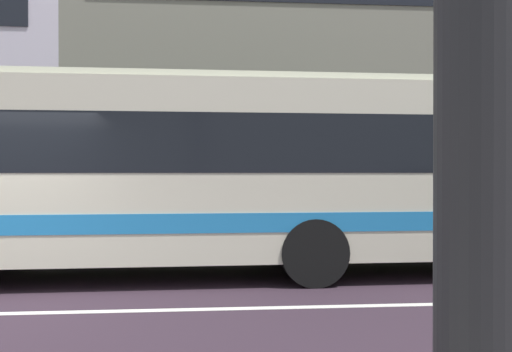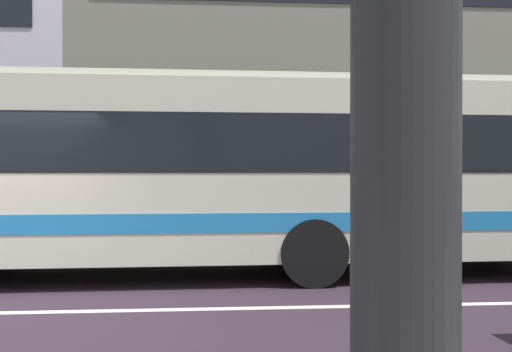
{
  "view_description": "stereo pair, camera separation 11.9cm",
  "coord_description": "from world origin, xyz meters",
  "views": [
    {
      "loc": [
        2.61,
        -7.57,
        1.69
      ],
      "look_at": [
        3.57,
        2.23,
        1.62
      ],
      "focal_mm": 43.43,
      "sensor_mm": 36.0,
      "label": 1
    },
    {
      "loc": [
        2.73,
        -7.58,
        1.69
      ],
      "look_at": [
        3.57,
        2.23,
        1.62
      ],
      "focal_mm": 43.43,
      "sensor_mm": 36.0,
      "label": 2
    }
  ],
  "objects": [
    {
      "name": "transit_bus",
      "position": [
        3.63,
        2.49,
        1.74
      ],
      "size": [
        11.16,
        2.87,
        3.16
      ],
      "color": "beige",
      "rests_on": "ground_plane"
    },
    {
      "name": "apartment_block_right",
      "position": [
        8.45,
        15.6,
        6.78
      ],
      "size": [
        19.21,
        11.34,
        13.56
      ],
      "color": "gray",
      "rests_on": "ground_plane"
    },
    {
      "name": "hedge_row_far",
      "position": [
        1.62,
        6.34,
        0.58
      ],
      "size": [
        21.48,
        1.1,
        1.15
      ],
      "primitive_type": "cube",
      "color": "#31551E",
      "rests_on": "ground_plane"
    }
  ]
}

